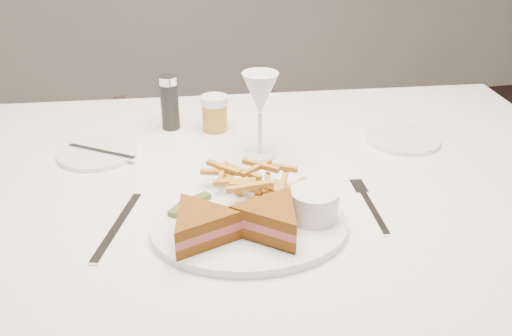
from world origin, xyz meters
The scene contains 3 objects.
table centered at (-0.25, 0.27, 0.38)m, with size 1.39×0.93×0.75m, color silver.
chair_far centered at (-0.22, 1.11, 0.31)m, with size 0.59×0.56×0.61m, color #4A332D.
table_setting centered at (-0.27, 0.21, 0.79)m, with size 0.80×0.63×0.18m.
Camera 1 is at (-0.45, -0.65, 1.27)m, focal length 40.00 mm.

